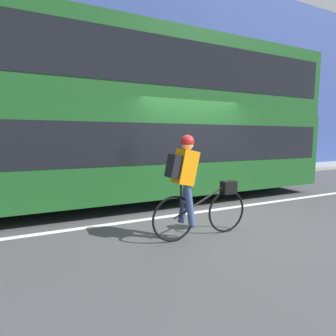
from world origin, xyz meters
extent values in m
plane|color=#424244|center=(0.00, 0.00, 0.00)|extent=(80.00, 80.00, 0.00)
cube|color=silver|center=(0.00, 0.27, 0.00)|extent=(50.00, 0.14, 0.01)
cube|color=gray|center=(0.00, 5.06, 0.08)|extent=(60.00, 1.93, 0.16)
cube|color=#33478C|center=(0.00, 6.18, 4.45)|extent=(60.00, 0.30, 8.91)
cylinder|color=black|center=(2.25, 1.79, 0.48)|extent=(0.96, 0.30, 0.96)
cylinder|color=black|center=(-4.00, 1.79, 0.48)|extent=(0.96, 0.30, 0.96)
cube|color=#194C1E|center=(-0.87, 1.79, 1.28)|extent=(10.08, 2.43, 1.99)
cube|color=black|center=(-0.87, 1.79, 1.52)|extent=(9.68, 2.45, 0.87)
cube|color=#194C1E|center=(-0.87, 1.79, 3.17)|extent=(10.08, 2.34, 1.79)
cube|color=black|center=(-0.87, 1.79, 3.26)|extent=(9.68, 2.36, 1.00)
torus|color=black|center=(-0.25, -0.98, 0.37)|extent=(0.74, 0.04, 0.74)
torus|color=black|center=(-1.28, -0.98, 0.37)|extent=(0.74, 0.04, 0.74)
cylinder|color=black|center=(-0.77, -0.98, 0.61)|extent=(1.04, 0.03, 0.51)
cylinder|color=black|center=(-1.16, -0.98, 0.65)|extent=(0.03, 0.03, 0.55)
cube|color=black|center=(-0.22, -0.98, 0.79)|extent=(0.26, 0.16, 0.22)
cube|color=orange|center=(-1.09, -0.98, 1.19)|extent=(0.37, 0.32, 0.58)
cube|color=black|center=(-1.29, -0.98, 1.21)|extent=(0.21, 0.26, 0.38)
cylinder|color=#384C7A|center=(-1.05, -0.89, 0.59)|extent=(0.22, 0.11, 0.67)
cylinder|color=#384C7A|center=(-1.05, -1.07, 0.59)|extent=(0.20, 0.11, 0.67)
sphere|color=tan|center=(-1.05, -0.98, 1.55)|extent=(0.19, 0.19, 0.19)
sphere|color=red|center=(-1.05, -0.98, 1.59)|extent=(0.21, 0.21, 0.21)
camera|label=1|loc=(-3.05, -4.59, 1.65)|focal=28.00mm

